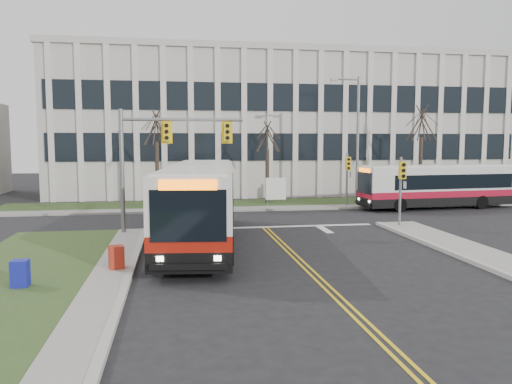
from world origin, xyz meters
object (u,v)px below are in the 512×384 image
at_px(bus_cross, 437,187).
at_px(newspaper_box_blue, 20,275).
at_px(bus_main, 201,205).
at_px(streetlight, 355,134).
at_px(newspaper_box_red, 116,259).
at_px(directory_sign, 276,189).

xyz_separation_m(bus_cross, newspaper_box_blue, (-22.74, -15.94, -1.00)).
relative_size(bus_main, newspaper_box_blue, 13.78).
relative_size(bus_cross, newspaper_box_blue, 11.63).
relative_size(streetlight, bus_cross, 0.83).
bearing_deg(bus_cross, newspaper_box_red, -59.64).
bearing_deg(newspaper_box_red, bus_main, 39.46).
distance_m(directory_sign, bus_cross, 11.30).
relative_size(directory_sign, bus_cross, 0.18).
distance_m(streetlight, bus_cross, 6.77).
xyz_separation_m(streetlight, bus_main, (-11.61, -11.79, -3.45)).
height_order(bus_main, bus_cross, bus_main).
relative_size(directory_sign, newspaper_box_red, 2.11).
xyz_separation_m(directory_sign, newspaper_box_blue, (-12.00, -19.44, -0.70)).
bearing_deg(bus_main, directory_sign, 71.40).
distance_m(streetlight, directory_sign, 6.96).
height_order(directory_sign, bus_main, bus_main).
bearing_deg(newspaper_box_blue, newspaper_box_red, 33.36).
height_order(directory_sign, newspaper_box_red, directory_sign).
relative_size(bus_main, newspaper_box_red, 13.78).
xyz_separation_m(bus_main, newspaper_box_blue, (-5.92, -6.35, -1.27)).
bearing_deg(newspaper_box_red, directory_sign, 46.69).
relative_size(bus_cross, newspaper_box_red, 11.63).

